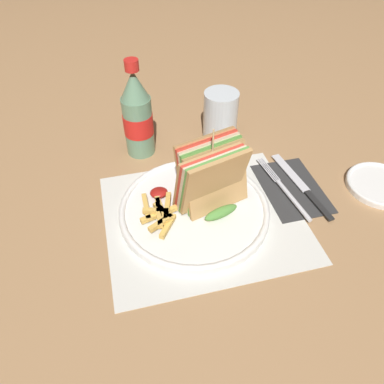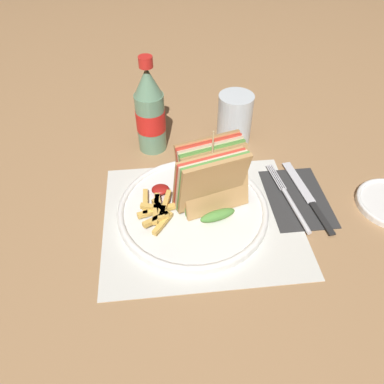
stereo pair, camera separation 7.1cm
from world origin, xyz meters
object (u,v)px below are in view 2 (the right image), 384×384
Objects in this scene: fork at (291,203)px; club_sandwich at (211,179)px; glass_near at (234,121)px; knife at (308,196)px; plate_main at (193,210)px; coke_bottle_near at (150,112)px.

club_sandwich is at bearing 170.14° from fork.
club_sandwich is 1.43× the size of glass_near.
knife is 1.81× the size of glass_near.
plate_main is 0.08m from club_sandwich.
coke_bottle_near is (-0.10, 0.21, 0.02)m from club_sandwich.
coke_bottle_near is at bearing -176.85° from glass_near.
club_sandwich is at bearing 175.43° from knife.
fork is 0.90× the size of coke_bottle_near.
coke_bottle_near is at bearing 116.03° from club_sandwich.
glass_near is at bearing 110.32° from knife.
fork is 0.25m from glass_near.
fork reaches higher than knife.
glass_near reaches higher than fork.
glass_near is (-0.07, 0.23, 0.04)m from fork.
glass_near is at bearing 100.36° from fork.
glass_near is at bearing 68.74° from club_sandwich.
knife is at bearing -34.11° from coke_bottle_near.
club_sandwich is at bearing 15.54° from plate_main.
coke_bottle_near is 1.88× the size of glass_near.
knife is (0.23, 0.02, -0.00)m from plate_main.
coke_bottle_near is (-0.30, 0.21, 0.09)m from knife.
fork is 1.69× the size of glass_near.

